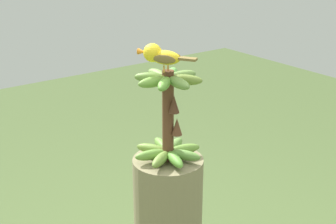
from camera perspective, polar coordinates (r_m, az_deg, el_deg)
name	(u,v)px	position (r m, az deg, el deg)	size (l,w,h in m)	color
banana_bunch	(168,116)	(1.62, 0.04, -0.52)	(0.24, 0.24, 0.32)	brown
perched_bird	(160,55)	(1.56, -0.99, 6.72)	(0.18, 0.13, 0.09)	#C68933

